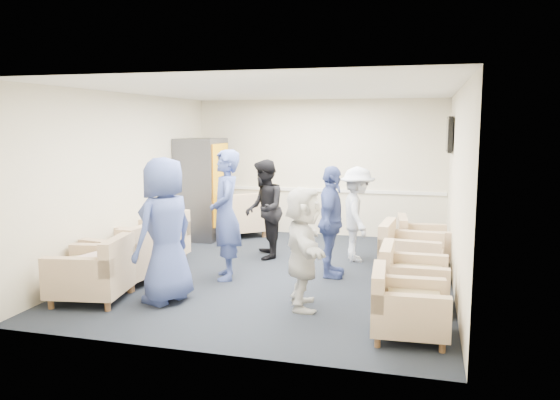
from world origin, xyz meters
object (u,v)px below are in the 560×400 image
(armchair_right_midnear, at_px, (409,281))
(armchair_right_midfar, at_px, (407,254))
(vending_machine, at_px, (202,189))
(armchair_corner, at_px, (240,217))
(armchair_right_far, at_px, (419,243))
(person_front_left, at_px, (165,230))
(armchair_right_near, at_px, (404,309))
(person_mid_right, at_px, (331,222))
(armchair_left_mid, at_px, (130,257))
(person_back_right, at_px, (357,214))
(person_mid_left, at_px, (226,215))
(person_back_left, at_px, (264,209))
(person_front_right, at_px, (303,248))
(armchair_left_far, at_px, (157,242))
(armchair_left_near, at_px, (96,274))

(armchair_right_midnear, xyz_separation_m, armchair_right_midfar, (-0.07, 1.29, 0.02))
(vending_machine, bearing_deg, armchair_corner, 31.31)
(armchair_right_far, bearing_deg, person_front_left, 127.79)
(armchair_right_near, bearing_deg, person_mid_right, 25.43)
(armchair_left_mid, relative_size, person_back_right, 0.66)
(person_mid_left, relative_size, person_back_left, 1.13)
(vending_machine, xyz_separation_m, person_mid_right, (2.88, -2.02, -0.16))
(vending_machine, xyz_separation_m, person_mid_left, (1.43, -2.51, -0.04))
(armchair_right_midfar, distance_m, person_front_right, 2.08)
(armchair_right_midnear, bearing_deg, vending_machine, 52.53)
(armchair_right_midnear, xyz_separation_m, person_front_left, (-2.96, -0.60, 0.59))
(person_mid_right, bearing_deg, armchair_right_midnear, -135.51)
(armchair_right_midfar, bearing_deg, armchair_left_mid, 112.71)
(vending_machine, bearing_deg, person_mid_left, -60.21)
(armchair_corner, distance_m, person_mid_right, 3.32)
(armchair_left_mid, height_order, armchair_left_far, armchair_left_mid)
(armchair_corner, bearing_deg, vending_machine, -8.27)
(armchair_corner, bearing_deg, armchair_right_far, 120.69)
(vending_machine, relative_size, person_front_right, 1.31)
(armchair_left_near, bearing_deg, armchair_right_near, 77.76)
(armchair_right_midnear, xyz_separation_m, vending_machine, (-4.04, 3.08, 0.65))
(person_mid_left, bearing_deg, person_front_left, -39.65)
(armchair_left_near, bearing_deg, person_front_left, 94.78)
(armchair_corner, relative_size, person_front_left, 0.72)
(person_back_left, relative_size, person_front_right, 1.11)
(armchair_corner, height_order, person_front_left, person_front_left)
(armchair_right_near, xyz_separation_m, person_mid_left, (-2.58, 1.60, 0.62))
(armchair_left_far, height_order, person_back_left, person_back_left)
(armchair_left_mid, height_order, person_back_left, person_back_left)
(armchair_left_far, height_order, person_front_left, person_front_left)
(armchair_right_far, distance_m, vending_machine, 4.26)
(armchair_left_mid, bearing_deg, armchair_right_midfar, 116.21)
(armchair_right_midfar, bearing_deg, armchair_left_near, 123.68)
(armchair_right_midfar, height_order, person_mid_left, person_mid_left)
(vending_machine, xyz_separation_m, person_front_left, (1.08, -3.67, -0.06))
(armchair_corner, bearing_deg, armchair_right_midfar, 107.22)
(armchair_corner, bearing_deg, person_front_right, 79.61)
(armchair_left_mid, height_order, armchair_right_midfar, armchair_left_mid)
(vending_machine, bearing_deg, armchair_right_midfar, -24.27)
(armchair_left_near, relative_size, armchair_right_far, 1.17)
(armchair_right_far, bearing_deg, person_front_right, 147.90)
(person_mid_right, bearing_deg, armchair_right_midfar, -81.06)
(armchair_left_mid, distance_m, person_front_right, 2.66)
(armchair_right_near, distance_m, person_mid_left, 3.10)
(person_back_right, bearing_deg, vending_machine, 56.59)
(armchair_left_near, distance_m, armchair_right_far, 4.95)
(armchair_left_mid, relative_size, person_front_right, 0.69)
(armchair_left_mid, xyz_separation_m, armchair_left_far, (-0.10, 0.99, -0.01))
(person_back_left, bearing_deg, armchair_right_midfar, 57.87)
(armchair_right_midnear, relative_size, person_back_right, 0.52)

